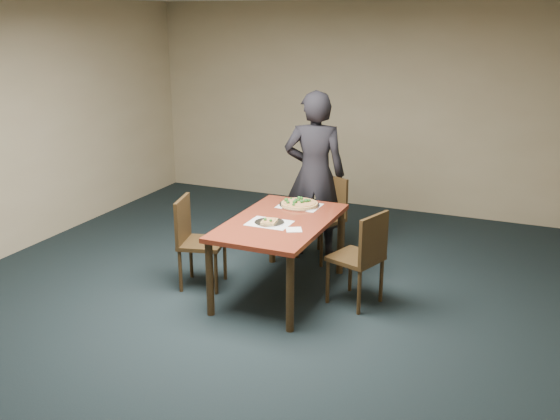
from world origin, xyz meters
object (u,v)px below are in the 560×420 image
at_px(chair_far, 325,213).
at_px(chair_right, 363,254).
at_px(pizza_pan, 299,204).
at_px(slice_plate_far, 293,203).
at_px(diner, 315,175).
at_px(dining_table, 280,229).
at_px(slice_plate_near, 269,222).
at_px(chair_left, 194,237).

height_order(chair_far, chair_right, same).
bearing_deg(chair_right, chair_far, -126.09).
distance_m(chair_right, pizza_pan, 0.96).
relative_size(chair_far, slice_plate_far, 3.25).
bearing_deg(diner, chair_far, 152.96).
height_order(chair_right, pizza_pan, chair_right).
height_order(dining_table, chair_right, chair_right).
distance_m(chair_right, slice_plate_near, 0.92).
distance_m(chair_far, pizza_pan, 0.65).
xyz_separation_m(chair_far, slice_plate_far, (-0.16, -0.56, 0.25)).
height_order(chair_left, pizza_pan, chair_left).
bearing_deg(slice_plate_near, chair_far, 83.55).
bearing_deg(dining_table, chair_far, 85.70).
xyz_separation_m(dining_table, slice_plate_far, (-0.08, 0.53, 0.10)).
bearing_deg(chair_left, chair_right, -96.56).
height_order(chair_left, slice_plate_far, chair_left).
relative_size(dining_table, slice_plate_far, 5.36).
xyz_separation_m(chair_left, slice_plate_near, (0.80, 0.05, 0.25)).
bearing_deg(chair_left, slice_plate_far, -61.71).
xyz_separation_m(chair_far, chair_right, (0.73, -1.04, 0.00)).
bearing_deg(chair_far, slice_plate_near, -74.21).
bearing_deg(slice_plate_far, pizza_pan, -21.58).
xyz_separation_m(chair_far, slice_plate_near, (-0.14, -1.21, 0.25)).
relative_size(dining_table, slice_plate_near, 5.36).
height_order(dining_table, pizza_pan, pizza_pan).
relative_size(chair_right, slice_plate_far, 3.25).
bearing_deg(slice_plate_far, slice_plate_near, -87.59).
relative_size(dining_table, diner, 0.81).
relative_size(chair_right, diner, 0.49).
relative_size(diner, pizza_pan, 4.49).
bearing_deg(chair_far, chair_right, -32.76).
relative_size(chair_far, slice_plate_near, 3.25).
height_order(diner, pizza_pan, diner).
height_order(slice_plate_near, slice_plate_far, slice_plate_near).
bearing_deg(slice_plate_near, chair_left, -176.74).
distance_m(chair_right, diner, 1.44).
bearing_deg(chair_left, slice_plate_near, -100.92).
bearing_deg(diner, chair_left, 43.48).
bearing_deg(slice_plate_far, chair_left, -137.53).
xyz_separation_m(chair_left, chair_right, (1.66, 0.22, 0.00)).
xyz_separation_m(chair_far, diner, (-0.15, 0.03, 0.41)).
bearing_deg(slice_plate_far, chair_right, -28.36).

